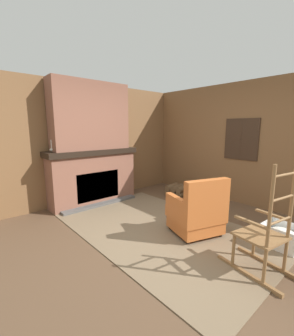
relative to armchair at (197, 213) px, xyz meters
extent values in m
plane|color=brown|center=(-0.28, -0.45, -0.34)|extent=(14.00, 14.00, 0.00)
cube|color=brown|center=(-2.69, -0.45, 0.95)|extent=(0.06, 5.38, 2.59)
cube|color=brown|center=(-0.28, 1.97, 0.95)|extent=(5.38, 0.06, 2.59)
cube|color=#382619|center=(-0.33, 1.93, 1.06)|extent=(0.73, 0.02, 0.87)
cube|color=silver|center=(-0.33, 1.94, 1.06)|extent=(0.69, 0.01, 0.83)
cube|color=#382619|center=(-0.33, 1.93, 1.06)|extent=(0.02, 0.02, 0.83)
cube|color=#382619|center=(-0.33, 1.93, 1.06)|extent=(0.69, 0.02, 0.02)
cube|color=brown|center=(-2.44, -0.45, 0.19)|extent=(0.46, 1.88, 1.07)
cube|color=black|center=(-2.25, -0.45, 0.08)|extent=(0.08, 0.98, 0.60)
cube|color=#565451|center=(-2.13, -0.45, -0.31)|extent=(0.16, 1.69, 0.06)
cube|color=black|center=(-2.44, -0.45, 0.78)|extent=(0.56, 1.98, 0.11)
cube|color=brown|center=(-2.44, -0.45, 1.53)|extent=(0.40, 1.65, 1.39)
cube|color=#7A664C|center=(-0.52, -0.29, -0.34)|extent=(3.56, 2.20, 0.01)
cube|color=#C6662D|center=(-0.04, 0.01, -0.16)|extent=(0.81, 0.84, 0.24)
cube|color=#C6662D|center=(-0.04, 0.01, -0.01)|extent=(0.85, 0.89, 0.18)
cube|color=#C6662D|center=(0.21, -0.07, 0.33)|extent=(0.34, 0.72, 0.50)
cube|color=#C6662D|center=(-0.16, -0.28, 0.18)|extent=(0.59, 0.27, 0.20)
cube|color=#C6662D|center=(0.04, 0.32, 0.18)|extent=(0.59, 0.27, 0.20)
cylinder|color=#332319|center=(-0.38, -0.17, -0.31)|extent=(0.06, 0.06, 0.06)
cylinder|color=#332319|center=(-0.20, 0.37, -0.31)|extent=(0.06, 0.06, 0.06)
cylinder|color=#332319|center=(0.12, -0.34, -0.31)|extent=(0.06, 0.06, 0.06)
cylinder|color=#332319|center=(0.30, 0.20, -0.31)|extent=(0.06, 0.06, 0.06)
cube|color=olive|center=(0.98, -0.39, -0.32)|extent=(0.79, 0.18, 0.04)
cube|color=olive|center=(1.05, 0.00, -0.32)|extent=(0.79, 0.18, 0.04)
cylinder|color=olive|center=(0.79, -0.36, -0.11)|extent=(0.04, 0.04, 0.38)
cylinder|color=olive|center=(0.86, 0.03, -0.11)|extent=(0.04, 0.04, 0.38)
cylinder|color=olive|center=(1.17, -0.43, -0.11)|extent=(0.04, 0.04, 0.38)
cylinder|color=olive|center=(1.24, -0.03, -0.11)|extent=(0.04, 0.04, 0.38)
cube|color=olive|center=(1.01, -0.20, 0.09)|extent=(0.53, 0.54, 0.02)
cylinder|color=olive|center=(1.17, -0.43, 0.52)|extent=(0.04, 0.04, 0.88)
cylinder|color=olive|center=(1.24, -0.03, 0.52)|extent=(0.04, 0.04, 0.88)
cylinder|color=olive|center=(1.20, -0.23, 0.34)|extent=(0.09, 0.38, 0.03)
cylinder|color=olive|center=(1.20, -0.23, 0.59)|extent=(0.09, 0.38, 0.03)
cylinder|color=olive|center=(1.20, -0.23, 0.83)|extent=(0.09, 0.38, 0.03)
cube|color=olive|center=(0.98, -0.39, 0.30)|extent=(0.41, 0.11, 0.02)
cube|color=olive|center=(1.05, 0.00, 0.30)|extent=(0.41, 0.11, 0.02)
cylinder|color=brown|center=(-1.69, 1.29, -0.27)|extent=(0.21, 0.45, 0.14)
cylinder|color=brown|center=(-1.54, 1.31, -0.27)|extent=(0.21, 0.45, 0.14)
cylinder|color=brown|center=(-1.40, 1.34, -0.27)|extent=(0.21, 0.45, 0.14)
cylinder|color=brown|center=(-1.69, 1.29, -0.15)|extent=(0.21, 0.45, 0.14)
cylinder|color=brown|center=(-1.54, 1.31, -0.15)|extent=(0.21, 0.45, 0.14)
cylinder|color=brown|center=(-1.40, 1.34, -0.15)|extent=(0.21, 0.45, 0.14)
cube|color=white|center=(1.01, 0.59, -0.34)|extent=(0.48, 0.43, 0.01)
cube|color=white|center=(0.78, 0.61, -0.19)|extent=(0.04, 0.40, 0.32)
cube|color=white|center=(1.02, 0.79, -0.19)|extent=(0.46, 0.04, 0.32)
cube|color=white|center=(0.99, 0.40, -0.19)|extent=(0.46, 0.04, 0.32)
ellipsoid|color=white|center=(1.01, 0.59, -0.17)|extent=(0.39, 0.34, 0.19)
ellipsoid|color=silver|center=(-2.48, -1.25, 0.88)|extent=(0.13, 0.13, 0.08)
cylinder|color=white|center=(-2.48, -1.25, 1.00)|extent=(0.07, 0.07, 0.15)
cube|color=gray|center=(-2.48, -0.35, 0.90)|extent=(0.16, 0.22, 0.12)
cube|color=silver|center=(-2.40, -0.35, 0.90)|extent=(0.01, 0.04, 0.02)
camera|label=1|loc=(1.94, -2.73, 1.30)|focal=24.00mm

